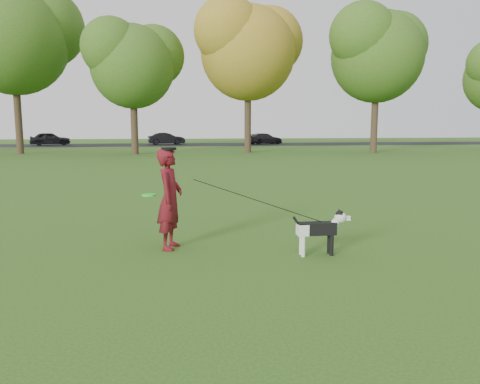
{
  "coord_description": "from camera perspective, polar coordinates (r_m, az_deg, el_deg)",
  "views": [
    {
      "loc": [
        -1.02,
        -7.47,
        2.05
      ],
      "look_at": [
        -0.04,
        0.05,
        0.95
      ],
      "focal_mm": 35.0,
      "sensor_mm": 36.0,
      "label": 1
    }
  ],
  "objects": [
    {
      "name": "ground",
      "position": [
        7.81,
        0.33,
        -6.96
      ],
      "size": [
        120.0,
        120.0,
        0.0
      ],
      "primitive_type": "plane",
      "color": "#285116",
      "rests_on": "ground"
    },
    {
      "name": "man",
      "position": [
        7.77,
        -8.55,
        -0.83
      ],
      "size": [
        0.54,
        0.69,
        1.67
      ],
      "primitive_type": "imported",
      "rotation": [
        0.0,
        0.0,
        1.32
      ],
      "color": "#54100C",
      "rests_on": "ground"
    },
    {
      "name": "car_right",
      "position": [
        48.3,
        3.05,
        6.51
      ],
      "size": [
        4.1,
        2.74,
        1.1
      ],
      "primitive_type": "imported",
      "rotation": [
        0.0,
        0.0,
        1.92
      ],
      "color": "black",
      "rests_on": "road"
    },
    {
      "name": "car_mid",
      "position": [
        47.5,
        -8.96,
        6.44
      ],
      "size": [
        3.76,
        1.86,
        1.19
      ],
      "primitive_type": "imported",
      "rotation": [
        0.0,
        0.0,
        1.74
      ],
      "color": "black",
      "rests_on": "road"
    },
    {
      "name": "tree_row",
      "position": [
        33.96,
        -8.45,
        17.26
      ],
      "size": [
        51.74,
        8.86,
        12.01
      ],
      "color": "#38281C",
      "rests_on": "ground"
    },
    {
      "name": "dog",
      "position": [
        7.48,
        9.87,
        -4.27
      ],
      "size": [
        0.96,
        0.19,
        0.73
      ],
      "color": "black",
      "rests_on": "ground"
    },
    {
      "name": "road",
      "position": [
        47.52,
        -6.26,
        5.77
      ],
      "size": [
        120.0,
        7.0,
        0.02
      ],
      "primitive_type": "cube",
      "color": "black",
      "rests_on": "ground"
    },
    {
      "name": "man_held_items",
      "position": [
        7.5,
        2.45,
        -1.15
      ],
      "size": [
        2.95,
        0.83,
        1.19
      ],
      "color": "#1FF52C",
      "rests_on": "ground"
    },
    {
      "name": "car_left",
      "position": [
        49.06,
        -22.15,
        6.04
      ],
      "size": [
        3.98,
        2.5,
        1.26
      ],
      "primitive_type": "imported",
      "rotation": [
        0.0,
        0.0,
        1.86
      ],
      "color": "black",
      "rests_on": "road"
    }
  ]
}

